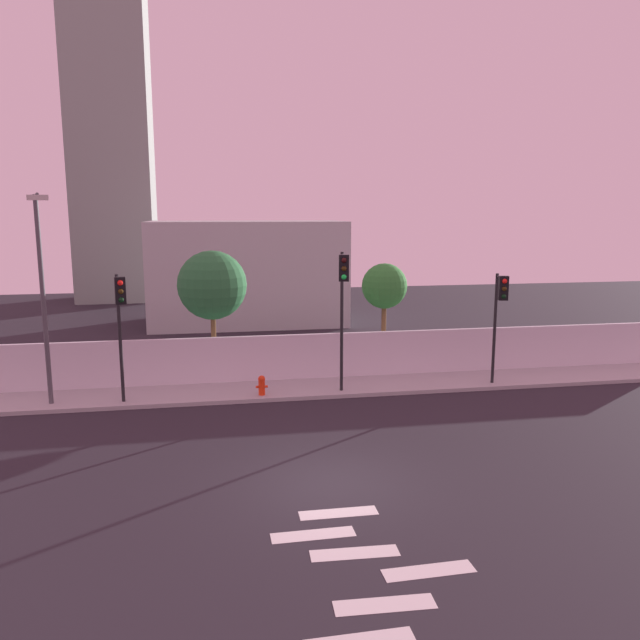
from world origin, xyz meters
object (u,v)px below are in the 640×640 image
Objects in this scene: traffic_light_left at (120,312)px; roadside_tree_midleft at (384,287)px; street_lamp_curbside at (42,283)px; traffic_light_center at (343,293)px; roadside_tree_leftmost at (212,285)px; traffic_light_right at (500,305)px; fire_hydrant at (262,385)px.

roadside_tree_midleft is at bearing 21.44° from traffic_light_left.
street_lamp_curbside is at bearing 170.08° from traffic_light_left.
street_lamp_curbside reaches higher than traffic_light_center.
roadside_tree_midleft is at bearing 15.76° from street_lamp_curbside.
roadside_tree_leftmost is at bearing 180.00° from roadside_tree_midleft.
traffic_light_right is 5.91× the size of fire_hydrant.
roadside_tree_leftmost is at bearing 114.95° from fire_hydrant.
street_lamp_curbside is 9.88× the size of fire_hydrant.
traffic_light_center is 6.26m from roadside_tree_leftmost.
roadside_tree_leftmost is at bearing 52.88° from traffic_light_left.
traffic_light_right is 11.37m from roadside_tree_leftmost.
roadside_tree_leftmost reaches higher than traffic_light_left.
traffic_light_right is at bearing -1.48° from street_lamp_curbside.
street_lamp_curbside reaches higher than traffic_light_left.
traffic_light_center reaches higher than fire_hydrant.
traffic_light_center is 10.16m from street_lamp_curbside.
traffic_light_center is (7.61, -0.25, 0.49)m from traffic_light_left.
street_lamp_curbside is at bearing 178.52° from traffic_light_right.
traffic_light_center is at bearing -14.37° from fire_hydrant.
roadside_tree_midleft is (10.37, 4.07, 0.14)m from traffic_light_left.
street_lamp_curbside is at bearing -179.70° from fire_hydrant.
street_lamp_curbside reaches higher than traffic_light_right.
roadside_tree_midleft is at bearing 32.65° from fire_hydrant.
roadside_tree_leftmost is (-1.67, 3.60, 3.26)m from fire_hydrant.
traffic_light_left is 5.59m from fire_hydrant.
traffic_light_left is 13.70m from traffic_light_right.
traffic_light_right is 0.93× the size of roadside_tree_midleft.
street_lamp_curbside is (-16.21, 0.42, 1.13)m from traffic_light_right.
traffic_light_right is at bearing -20.90° from roadside_tree_leftmost.
roadside_tree_midleft reaches higher than traffic_light_right.
street_lamp_curbside is at bearing -146.98° from roadside_tree_leftmost.
street_lamp_curbside is at bearing -164.24° from roadside_tree_midleft.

